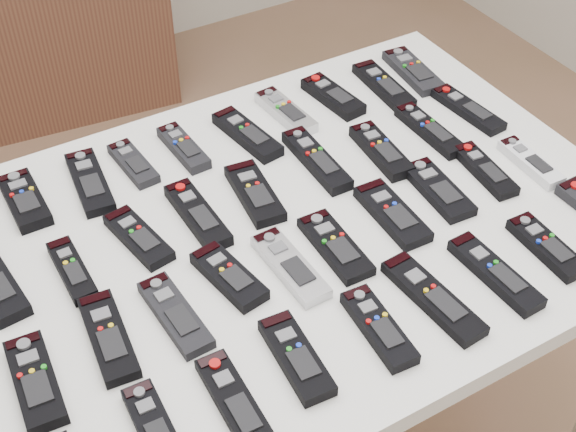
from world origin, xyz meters
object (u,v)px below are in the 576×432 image
remote_1 (25,200)px  remote_5 (247,134)px  remote_6 (286,112)px  remote_20 (109,337)px  remote_27 (485,170)px  remote_15 (317,160)px  remote_13 (198,215)px  remote_17 (430,130)px  remote_21 (175,315)px  remote_19 (35,382)px  remote_8 (384,86)px  remote_3 (133,164)px  table (288,246)px  remote_26 (438,190)px  remote_11 (72,270)px  remote_7 (333,96)px  remote_24 (335,246)px  remote_35 (495,273)px  remote_9 (413,71)px  remote_31 (236,404)px  remote_12 (139,237)px  remote_16 (381,151)px  remote_32 (296,357)px  remote_14 (255,193)px  remote_22 (229,276)px  remote_34 (433,298)px  remote_28 (531,162)px  remote_36 (547,247)px  remote_23 (290,266)px  remote_18 (468,109)px  remote_30 (155,429)px  remote_25 (392,214)px  remote_33 (379,328)px  remote_2 (90,182)px  remote_4 (184,148)px

remote_1 → remote_5: same height
remote_6 → remote_20: bearing=-149.4°
remote_27 → remote_15: bearing=150.0°
remote_13 → remote_17: 0.53m
remote_6 → remote_21: bearing=-142.3°
remote_19 → remote_8: bearing=27.5°
remote_3 → remote_13: 0.21m
table → remote_26: size_ratio=7.37×
remote_8 → remote_11: 0.81m
remote_6 → remote_7: same height
remote_24 → remote_35: bearing=-42.7°
remote_9 → remote_31: 0.96m
remote_12 → remote_16: remote_16 is taller
remote_5 → remote_32: (-0.20, -0.54, 0.00)m
remote_14 → remote_32: (-0.13, -0.37, 0.00)m
remote_22 → remote_26: (0.45, 0.00, -0.00)m
table → remote_21: (-0.27, -0.10, 0.07)m
remote_14 → remote_34: remote_14 is taller
remote_9 → remote_19: (-1.00, -0.41, 0.00)m
table → remote_28: 0.51m
remote_5 → remote_34: remote_5 is taller
remote_7 → remote_36: size_ratio=1.01×
remote_23 → remote_24: size_ratio=1.05×
remote_18 → remote_30: remote_30 is taller
remote_17 → remote_28: same height
remote_8 → remote_31: (-0.67, -0.57, 0.00)m
remote_7 → remote_25: size_ratio=0.93×
remote_17 → remote_19: remote_19 is taller
remote_26 → remote_33: bearing=-139.0°
remote_22 → remote_24: 0.20m
remote_28 → remote_33: remote_33 is taller
remote_17 → remote_25: bearing=-142.6°
remote_5 → remote_18: bearing=-27.5°
remote_12 → remote_28: bearing=-23.9°
remote_1 → remote_6: 0.56m
remote_8 → remote_14: bearing=-154.4°
remote_15 → remote_14: bearing=-169.4°
remote_11 → remote_24: (0.42, -0.18, -0.00)m
remote_9 → remote_2: bearing=-174.2°
remote_7 → remote_13: size_ratio=0.87×
remote_4 → remote_36: (0.43, -0.58, 0.00)m
remote_5 → remote_3: bearing=164.2°
remote_25 → remote_11: bearing=165.9°
remote_18 → remote_34: 0.56m
remote_22 → remote_25: 0.33m
remote_34 → remote_36: size_ratio=1.29×
remote_27 → remote_3: bearing=153.3°
remote_11 → remote_31: 0.40m
remote_28 → remote_34: size_ratio=0.75×
remote_8 → remote_21: same height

